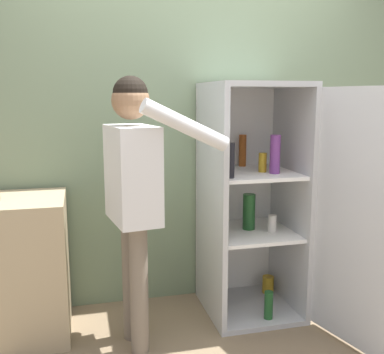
{
  "coord_description": "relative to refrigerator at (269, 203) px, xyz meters",
  "views": [
    {
      "loc": [
        -0.78,
        -2.2,
        1.5
      ],
      "look_at": [
        -0.07,
        0.6,
        0.98
      ],
      "focal_mm": 42.0,
      "sensor_mm": 36.0,
      "label": 1
    }
  ],
  "objects": [
    {
      "name": "wall_back",
      "position": [
        -0.44,
        0.46,
        0.48
      ],
      "size": [
        7.0,
        0.06,
        2.55
      ],
      "color": "gray",
      "rests_on": "ground_plane"
    },
    {
      "name": "counter",
      "position": [
        -1.69,
        0.12,
        -0.35
      ],
      "size": [
        0.74,
        0.58,
        0.89
      ],
      "color": "tan",
      "rests_on": "ground_plane"
    },
    {
      "name": "refrigerator",
      "position": [
        0.0,
        0.0,
        0.0
      ],
      "size": [
        0.82,
        1.25,
        1.59
      ],
      "color": "#B7BABC",
      "rests_on": "ground_plane"
    },
    {
      "name": "person",
      "position": [
        -0.92,
        -0.18,
        0.23
      ],
      "size": [
        0.68,
        0.55,
        1.61
      ],
      "color": "#726656",
      "rests_on": "ground_plane"
    }
  ]
}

